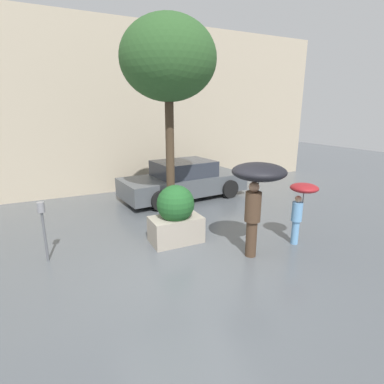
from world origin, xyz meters
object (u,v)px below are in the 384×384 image
at_px(parked_car_near, 184,181).
at_px(person_adult, 258,182).
at_px(planter_box, 176,215).
at_px(street_tree, 168,61).
at_px(parking_meter, 43,219).
at_px(person_child, 301,199).

bearing_deg(parked_car_near, person_adult, 168.76).
xyz_separation_m(planter_box, person_adult, (1.25, -1.29, 0.94)).
relative_size(planter_box, street_tree, 0.27).
bearing_deg(person_adult, street_tree, 93.41).
bearing_deg(person_adult, parking_meter, 139.97).
relative_size(parked_car_near, street_tree, 0.88).
bearing_deg(parking_meter, planter_box, -5.84).
xyz_separation_m(planter_box, parking_meter, (-2.71, 0.28, 0.25)).
bearing_deg(planter_box, parked_car_near, 63.04).
height_order(person_adult, person_child, person_adult).
distance_m(person_child, parked_car_near, 4.70).
bearing_deg(person_child, parked_car_near, 129.44).
xyz_separation_m(parked_car_near, parking_meter, (-4.39, -3.02, 0.30)).
bearing_deg(planter_box, person_adult, -46.05).
height_order(person_child, street_tree, street_tree).
bearing_deg(planter_box, person_child, -28.12).
distance_m(person_child, parking_meter, 5.42).
height_order(person_adult, street_tree, street_tree).
bearing_deg(person_adult, planter_box, 115.56).
height_order(planter_box, person_child, person_child).
height_order(person_adult, parked_car_near, person_adult).
bearing_deg(planter_box, street_tree, 73.83).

